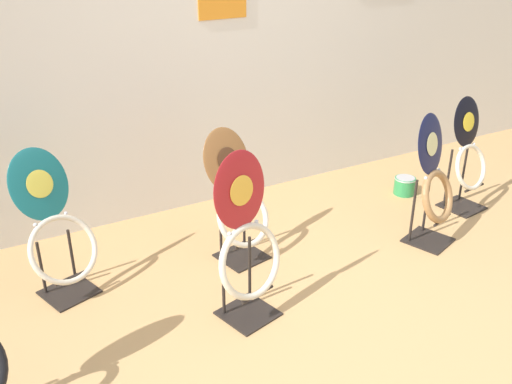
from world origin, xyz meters
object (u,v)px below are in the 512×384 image
Objects in this scene: toilet_seat_display_woodgrain at (237,201)px; paint_can at (405,185)px; toilet_seat_display_jazz_black at (468,154)px; toilet_seat_display_navy_moon at (434,186)px; toilet_seat_display_teal_sax at (56,233)px; toilet_seat_display_crimson_swirl at (247,243)px.

toilet_seat_display_woodgrain reaches higher than paint_can.
toilet_seat_display_jazz_black reaches higher than toilet_seat_display_woodgrain.
toilet_seat_display_woodgrain is at bearing 159.10° from toilet_seat_display_navy_moon.
toilet_seat_display_navy_moon is (1.23, -0.47, 0.02)m from toilet_seat_display_woodgrain.
toilet_seat_display_crimson_swirl is at bearing -40.77° from toilet_seat_display_teal_sax.
paint_can is (1.60, 0.18, -0.32)m from toilet_seat_display_woodgrain.
toilet_seat_display_jazz_black reaches higher than paint_can.
toilet_seat_display_navy_moon is at bearing -14.83° from toilet_seat_display_teal_sax.
toilet_seat_display_navy_moon is 5.21× the size of paint_can.
toilet_seat_display_jazz_black is 0.57m from paint_can.
toilet_seat_display_crimson_swirl reaches higher than toilet_seat_display_woodgrain.
toilet_seat_display_crimson_swirl reaches higher than toilet_seat_display_teal_sax.
toilet_seat_display_jazz_black is 4.99× the size of paint_can.
toilet_seat_display_teal_sax is at bearing -179.31° from paint_can.
toilet_seat_display_woodgrain is 0.63m from toilet_seat_display_crimson_swirl.
toilet_seat_display_woodgrain is 0.88× the size of toilet_seat_display_crimson_swirl.
toilet_seat_display_crimson_swirl is 5.63× the size of paint_can.
toilet_seat_display_teal_sax is 5.05× the size of paint_can.
toilet_seat_display_navy_moon is 2.39m from toilet_seat_display_teal_sax.
toilet_seat_display_crimson_swirl is 1.11× the size of toilet_seat_display_teal_sax.
toilet_seat_display_woodgrain is 1.31m from toilet_seat_display_navy_moon.
toilet_seat_display_jazz_black is (1.82, -0.20, 0.04)m from toilet_seat_display_woodgrain.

